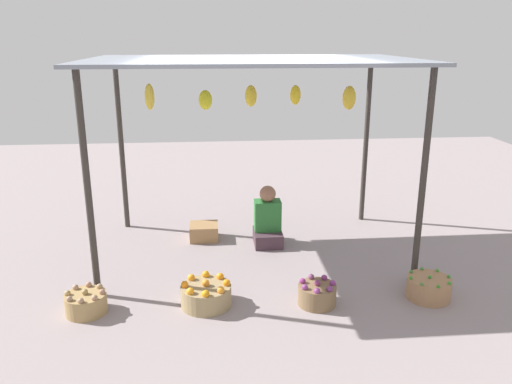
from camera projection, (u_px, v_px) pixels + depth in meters
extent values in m
plane|color=gray|center=(252.00, 251.00, 6.48)|extent=(14.00, 14.00, 0.00)
cylinder|color=#38332D|center=(88.00, 190.00, 5.03)|extent=(0.07, 0.07, 2.33)
cylinder|color=#38332D|center=(423.00, 181.00, 5.32)|extent=(0.07, 0.07, 2.33)
cylinder|color=#38332D|center=(121.00, 147.00, 6.96)|extent=(0.07, 0.07, 2.33)
cylinder|color=#38332D|center=(366.00, 142.00, 7.25)|extent=(0.07, 0.07, 2.33)
cube|color=gray|center=(252.00, 60.00, 5.79)|extent=(3.72, 2.33, 0.04)
ellipsoid|color=yellow|center=(150.00, 97.00, 6.08)|extent=(0.12, 0.12, 0.31)
ellipsoid|color=yellow|center=(205.00, 100.00, 5.78)|extent=(0.15, 0.15, 0.22)
ellipsoid|color=yellow|center=(251.00, 96.00, 6.17)|extent=(0.14, 0.14, 0.26)
ellipsoid|color=yellow|center=(295.00, 95.00, 6.27)|extent=(0.13, 0.13, 0.24)
ellipsoid|color=yellow|center=(349.00, 98.00, 5.98)|extent=(0.16, 0.16, 0.28)
cube|color=#442F38|center=(268.00, 238.00, 6.67)|extent=(0.36, 0.44, 0.18)
cube|color=#2C7232|center=(268.00, 215.00, 6.63)|extent=(0.34, 0.22, 0.40)
sphere|color=#98674D|center=(268.00, 194.00, 6.54)|extent=(0.21, 0.21, 0.21)
cylinder|color=#A48553|center=(86.00, 303.00, 5.01)|extent=(0.40, 0.40, 0.20)
sphere|color=#A1834F|center=(85.00, 292.00, 4.98)|extent=(0.06, 0.06, 0.06)
sphere|color=#A3775D|center=(102.00, 292.00, 4.99)|extent=(0.06, 0.06, 0.06)
sphere|color=tan|center=(100.00, 286.00, 5.10)|extent=(0.06, 0.06, 0.06)
sphere|color=#A5765D|center=(89.00, 285.00, 5.14)|extent=(0.06, 0.06, 0.06)
sphere|color=#A17C5F|center=(76.00, 287.00, 5.08)|extent=(0.06, 0.06, 0.06)
sphere|color=#A38956|center=(67.00, 293.00, 4.96)|extent=(0.06, 0.06, 0.06)
sphere|color=#9B7B60|center=(69.00, 299.00, 4.86)|extent=(0.06, 0.06, 0.06)
sphere|color=#9E785C|center=(81.00, 301.00, 4.82)|extent=(0.06, 0.06, 0.06)
sphere|color=#A67C5C|center=(95.00, 298.00, 4.88)|extent=(0.06, 0.06, 0.06)
cylinder|color=#9C855B|center=(206.00, 295.00, 5.15)|extent=(0.51, 0.51, 0.22)
sphere|color=orange|center=(206.00, 283.00, 5.11)|extent=(0.08, 0.08, 0.08)
sphere|color=orange|center=(227.00, 283.00, 5.13)|extent=(0.08, 0.08, 0.08)
sphere|color=orange|center=(220.00, 276.00, 5.27)|extent=(0.08, 0.08, 0.08)
sphere|color=orange|center=(206.00, 274.00, 5.31)|extent=(0.08, 0.08, 0.08)
sphere|color=orange|center=(191.00, 278.00, 5.24)|extent=(0.08, 0.08, 0.08)
sphere|color=orange|center=(185.00, 285.00, 5.09)|extent=(0.08, 0.08, 0.08)
sphere|color=orange|center=(190.00, 291.00, 4.96)|extent=(0.08, 0.08, 0.08)
sphere|color=orange|center=(206.00, 294.00, 4.91)|extent=(0.08, 0.08, 0.08)
sphere|color=orange|center=(221.00, 290.00, 4.98)|extent=(0.08, 0.08, 0.08)
cylinder|color=#7D6243|center=(317.00, 295.00, 5.17)|extent=(0.39, 0.39, 0.21)
sphere|color=#803266|center=(317.00, 283.00, 5.13)|extent=(0.06, 0.06, 0.06)
sphere|color=#80337A|center=(333.00, 283.00, 5.15)|extent=(0.06, 0.06, 0.06)
sphere|color=#803173|center=(324.00, 278.00, 5.26)|extent=(0.06, 0.06, 0.06)
sphere|color=#7B4168|center=(311.00, 277.00, 5.28)|extent=(0.06, 0.06, 0.06)
sphere|color=#862F70|center=(303.00, 281.00, 5.19)|extent=(0.06, 0.06, 0.06)
sphere|color=#7C3671|center=(305.00, 287.00, 5.06)|extent=(0.06, 0.06, 0.06)
sphere|color=#823779|center=(317.00, 291.00, 4.99)|extent=(0.06, 0.06, 0.06)
sphere|color=#763573|center=(330.00, 289.00, 5.03)|extent=(0.06, 0.06, 0.06)
cylinder|color=#A37952|center=(429.00, 288.00, 5.29)|extent=(0.45, 0.45, 0.22)
sphere|color=green|center=(430.00, 277.00, 5.26)|extent=(0.04, 0.04, 0.04)
sphere|color=#338C2C|center=(449.00, 277.00, 5.28)|extent=(0.04, 0.04, 0.04)
sphere|color=#418F2C|center=(437.00, 271.00, 5.41)|extent=(0.04, 0.04, 0.04)
sphere|color=#3B8C37|center=(422.00, 269.00, 5.45)|extent=(0.04, 0.04, 0.04)
sphere|color=#3F8634|center=(411.00, 272.00, 5.38)|extent=(0.04, 0.04, 0.04)
sphere|color=#359024|center=(411.00, 278.00, 5.24)|extent=(0.04, 0.04, 0.04)
sphere|color=#418238|center=(422.00, 284.00, 5.11)|extent=(0.04, 0.04, 0.04)
sphere|color=#338124|center=(438.00, 287.00, 5.06)|extent=(0.04, 0.04, 0.04)
sphere|color=green|center=(450.00, 283.00, 5.13)|extent=(0.04, 0.04, 0.04)
cube|color=#A1774A|center=(204.00, 232.00, 6.83)|extent=(0.37, 0.35, 0.21)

